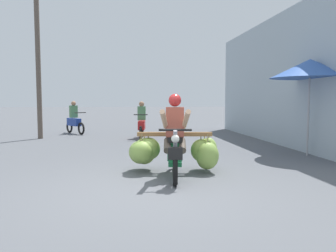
# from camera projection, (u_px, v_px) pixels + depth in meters

# --- Properties ---
(ground_plane) EXTENTS (120.00, 120.00, 0.00)m
(ground_plane) POSITION_uv_depth(u_px,v_px,m) (153.00, 191.00, 5.35)
(ground_plane) COLOR #56595E
(motorbike_main_loaded) EXTENTS (1.85, 1.96, 1.58)m
(motorbike_main_loaded) POSITION_uv_depth(u_px,v_px,m) (172.00, 149.00, 6.63)
(motorbike_main_loaded) COLOR black
(motorbike_main_loaded) RESTS_ON ground
(motorbike_distant_ahead_left) EXTENTS (0.99, 1.38, 1.40)m
(motorbike_distant_ahead_left) POSITION_uv_depth(u_px,v_px,m) (74.00, 120.00, 14.23)
(motorbike_distant_ahead_left) COLOR black
(motorbike_distant_ahead_left) RESTS_ON ground
(motorbike_distant_ahead_right) EXTENTS (0.50, 1.62, 1.40)m
(motorbike_distant_ahead_right) POSITION_uv_depth(u_px,v_px,m) (142.00, 123.00, 12.55)
(motorbike_distant_ahead_right) COLOR black
(motorbike_distant_ahead_right) RESTS_ON ground
(shopfront_building) EXTENTS (3.74, 10.30, 4.23)m
(shopfront_building) POSITION_uv_depth(u_px,v_px,m) (318.00, 81.00, 11.77)
(shopfront_building) COLOR #9EADB7
(shopfront_building) RESTS_ON ground
(market_umbrella_near_shop) EXTENTS (2.01, 2.01, 2.51)m
(market_umbrella_near_shop) POSITION_uv_depth(u_px,v_px,m) (310.00, 69.00, 8.50)
(market_umbrella_near_shop) COLOR #99999E
(market_umbrella_near_shop) RESTS_ON ground
(utility_pole) EXTENTS (0.18, 0.18, 6.30)m
(utility_pole) POSITION_uv_depth(u_px,v_px,m) (38.00, 54.00, 12.23)
(utility_pole) COLOR brown
(utility_pole) RESTS_ON ground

